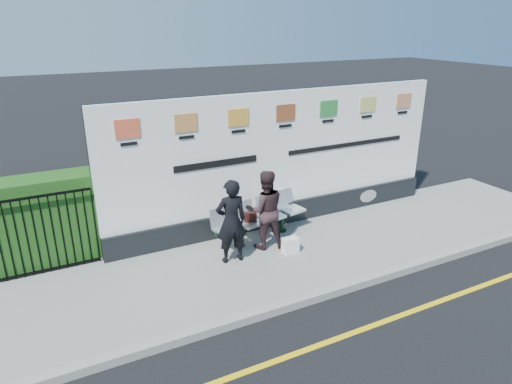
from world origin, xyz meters
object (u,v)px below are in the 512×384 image
Objects in this scene: billboard at (282,168)px; woman_left at (231,221)px; bench at (261,228)px; woman_right at (265,210)px.

billboard is 4.81× the size of woman_left.
woman_left is (-0.95, -0.60, 0.60)m from bench.
billboard is 3.65× the size of bench.
billboard is at bearing -143.07° from woman_left.
bench is (-0.81, -0.53, -1.07)m from billboard.
billboard is at bearing 22.35° from bench.
billboard reaches higher than woman_right.
woman_left is at bearing 29.20° from woman_right.
billboard reaches higher than bench.
woman_right is at bearing -160.83° from woman_left.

